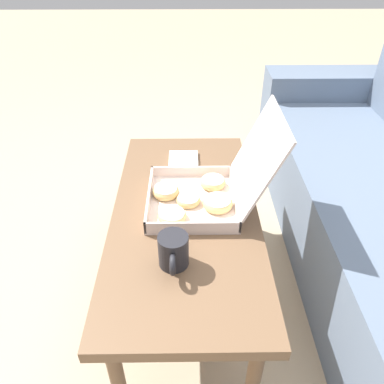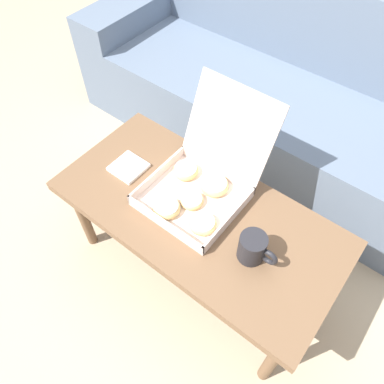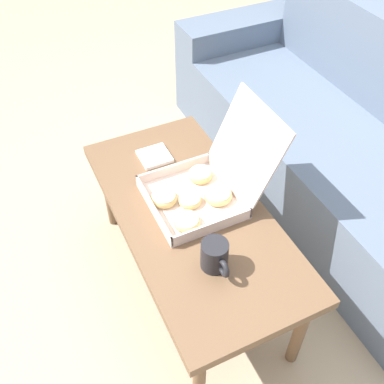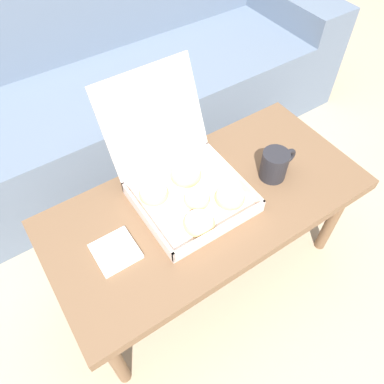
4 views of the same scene
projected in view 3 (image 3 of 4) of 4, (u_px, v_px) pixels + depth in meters
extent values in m
plane|color=tan|center=(219.00, 270.00, 2.02)|extent=(12.00, 12.00, 0.00)
cube|color=slate|center=(343.00, 194.00, 2.06)|extent=(2.03, 0.57, 0.43)
cube|color=slate|center=(240.00, 62.00, 2.76)|extent=(0.24, 0.77, 0.57)
cube|color=brown|center=(191.00, 215.00, 1.67)|extent=(1.08, 0.52, 0.04)
cylinder|color=brown|center=(108.00, 192.00, 2.08)|extent=(0.04, 0.04, 0.42)
cylinder|color=brown|center=(199.00, 380.00, 1.47)|extent=(0.04, 0.04, 0.42)
cylinder|color=brown|center=(186.00, 167.00, 2.20)|extent=(0.04, 0.04, 0.42)
cylinder|color=brown|center=(300.00, 331.00, 1.59)|extent=(0.04, 0.04, 0.42)
cube|color=silver|center=(192.00, 201.00, 1.69)|extent=(0.34, 0.32, 0.01)
cube|color=silver|center=(153.00, 209.00, 1.63)|extent=(0.34, 0.01, 0.04)
cube|color=silver|center=(229.00, 183.00, 1.72)|extent=(0.34, 0.01, 0.04)
cube|color=silver|center=(174.00, 169.00, 1.78)|extent=(0.01, 0.32, 0.04)
cube|color=silver|center=(212.00, 227.00, 1.57)|extent=(0.01, 0.32, 0.04)
cube|color=silver|center=(247.00, 145.00, 1.62)|extent=(0.34, 0.13, 0.30)
torus|color=#E5BC75|center=(164.00, 198.00, 1.67)|extent=(0.10, 0.10, 0.03)
cylinder|color=white|center=(164.00, 196.00, 1.67)|extent=(0.08, 0.08, 0.02)
torus|color=#E5BC75|center=(200.00, 175.00, 1.76)|extent=(0.10, 0.10, 0.03)
cylinder|color=white|center=(200.00, 173.00, 1.76)|extent=(0.08, 0.08, 0.01)
torus|color=#E5BC75|center=(187.00, 222.00, 1.59)|extent=(0.10, 0.10, 0.03)
cylinder|color=white|center=(187.00, 220.00, 1.59)|extent=(0.08, 0.08, 0.01)
torus|color=#E5BC75|center=(218.00, 195.00, 1.68)|extent=(0.11, 0.11, 0.04)
cylinder|color=white|center=(218.00, 193.00, 1.67)|extent=(0.09, 0.09, 0.02)
torus|color=#E5BC75|center=(190.00, 200.00, 1.67)|extent=(0.09, 0.09, 0.03)
cylinder|color=white|center=(190.00, 199.00, 1.66)|extent=(0.07, 0.07, 0.01)
cylinder|color=#232328|center=(214.00, 255.00, 1.45)|extent=(0.09, 0.09, 0.11)
torus|color=#232328|center=(223.00, 268.00, 1.41)|extent=(0.06, 0.02, 0.06)
cube|color=white|center=(155.00, 156.00, 1.87)|extent=(0.12, 0.12, 0.02)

